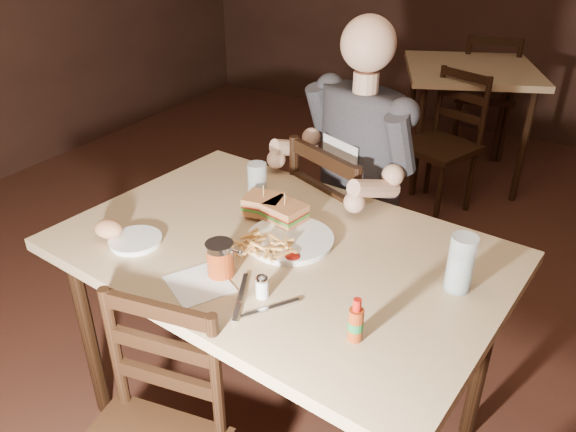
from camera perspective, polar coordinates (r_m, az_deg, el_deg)
The scene contains 22 objects.
room_shell at distance 1.34m, azimuth 7.25°, elevation 16.44°, with size 7.00×7.00×7.00m.
main_table at distance 1.76m, azimuth -0.83°, elevation -4.98°, with size 1.42×1.02×0.77m.
bg_table at distance 3.90m, azimuth 17.99°, elevation 12.96°, with size 1.05×1.05×0.77m.
chair_far at distance 2.33m, azimuth 6.95°, elevation -2.82°, with size 0.43×0.47×0.92m, color black, non-canonical shape.
bg_chair_far at distance 4.48m, azimuth 19.34°, elevation 11.62°, with size 0.41×0.45×0.89m, color black, non-canonical shape.
bg_chair_near at distance 3.47m, azimuth 15.02°, elevation 6.85°, with size 0.39×0.42×0.84m, color black, non-canonical shape.
diner at distance 2.09m, azimuth 6.78°, elevation 7.49°, with size 0.51×0.40×0.89m, color #353339, non-canonical shape.
dinner_plate at distance 1.73m, azimuth 0.20°, elevation -2.53°, with size 0.26×0.26×0.02m, color white.
sandwich_left at distance 1.85m, azimuth -2.48°, elevation 1.79°, with size 0.12×0.10×0.10m, color tan, non-canonical shape.
sandwich_right at distance 1.80m, azimuth -0.33°, elevation 0.95°, with size 0.12×0.10×0.10m, color tan, non-canonical shape.
fries_pile at distance 1.66m, azimuth -2.10°, elevation -3.00°, with size 0.23×0.16×0.04m, color #F1B25C, non-canonical shape.
ketchup_dollop at distance 1.64m, azimuth 0.48°, elevation -4.13°, with size 0.05×0.05×0.01m, color maroon.
glass_left at distance 1.98m, azimuth -3.15°, elevation 3.64°, with size 0.07×0.07×0.13m, color silver.
glass_right at distance 1.57m, azimuth 17.15°, elevation -4.61°, with size 0.07×0.07×0.16m, color silver.
hot_sauce at distance 1.36m, azimuth 6.93°, elevation -10.40°, with size 0.04×0.04×0.12m, color maroon, non-canonical shape.
salt_shaker at distance 1.50m, azimuth -2.64°, elevation -7.19°, with size 0.04×0.04×0.06m, color white, non-canonical shape.
syrup_dispenser at distance 1.58m, azimuth -6.90°, elevation -4.37°, with size 0.08×0.08×0.10m, color maroon, non-canonical shape.
napkin at distance 1.58m, azimuth -9.02°, elevation -6.83°, with size 0.17×0.15×0.00m, color white.
knife at distance 1.51m, azimuth -4.86°, elevation -8.15°, with size 0.01×0.21×0.00m, color silver.
fork at distance 1.47m, azimuth -1.79°, elevation -9.33°, with size 0.01×0.16×0.01m, color silver.
side_plate at distance 1.80m, azimuth -15.22°, elevation -2.52°, with size 0.16×0.16×0.01m, color white.
bread_roll at distance 1.82m, azimuth -17.76°, elevation -1.23°, with size 0.09×0.08×0.06m, color tan.
Camera 1 is at (0.52, -1.19, 1.70)m, focal length 35.00 mm.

